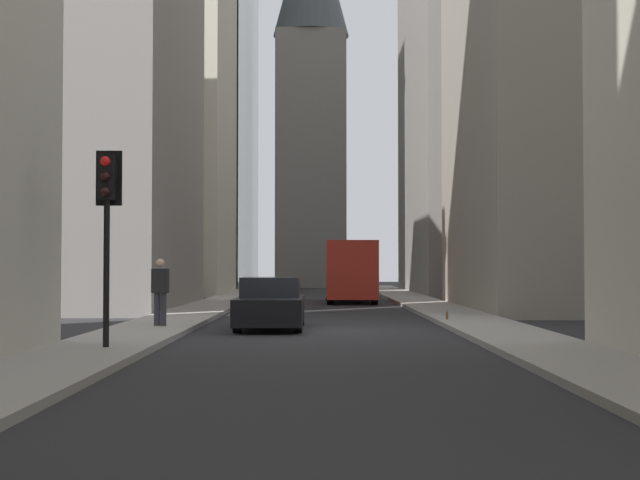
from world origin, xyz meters
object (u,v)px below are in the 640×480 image
sedan_black (271,305)px  discarded_bottle (447,316)px  delivery_truck (350,271)px  traffic_light_foreground (107,202)px  pedestrian (160,289)px

sedan_black → discarded_bottle: size_ratio=15.93×
delivery_truck → sedan_black: 17.05m
discarded_bottle → traffic_light_foreground: bearing=137.2°
sedan_black → traffic_light_foreground: 7.70m
delivery_truck → sedan_black: (-16.80, 2.80, -0.80)m
delivery_truck → pedestrian: size_ratio=3.63×
discarded_bottle → pedestrian: bearing=108.7°
delivery_truck → discarded_bottle: 15.14m
traffic_light_foreground → pedestrian: traffic_light_foreground is taller
sedan_black → pedestrian: size_ratio=2.42×
delivery_truck → discarded_bottle: bearing=-171.1°
traffic_light_foreground → discarded_bottle: 12.08m
pedestrian → discarded_bottle: size_ratio=6.58×
delivery_truck → pedestrian: delivery_truck is taller
pedestrian → discarded_bottle: bearing=-71.3°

